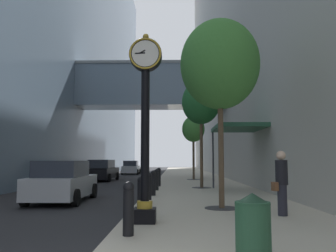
{
  "coord_description": "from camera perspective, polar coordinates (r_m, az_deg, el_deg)",
  "views": [
    {
      "loc": [
        1.39,
        -3.69,
        1.67
      ],
      "look_at": [
        0.88,
        22.2,
        4.24
      ],
      "focal_mm": 37.03,
      "sensor_mm": 36.0,
      "label": 1
    }
  ],
  "objects": [
    {
      "name": "street_tree_near",
      "position": [
        11.83,
        8.51,
        9.92
      ],
      "size": [
        2.62,
        2.62,
        6.23
      ],
      "color": "#333335",
      "rests_on": "sidewalk_right"
    },
    {
      "name": "storefront_awning",
      "position": [
        18.17,
        11.31,
        -0.47
      ],
      "size": [
        2.4,
        3.6,
        3.3
      ],
      "color": "#235138",
      "rests_on": "sidewalk_right"
    },
    {
      "name": "pedestrian_walking",
      "position": [
        10.3,
        18.18,
        -8.58
      ],
      "size": [
        0.5,
        0.42,
        1.8
      ],
      "color": "#23232D",
      "rests_on": "sidewalk_right"
    },
    {
      "name": "building_block_left",
      "position": [
        39.34,
        -19.18,
        18.18
      ],
      "size": [
        22.28,
        80.0,
        34.86
      ],
      "color": "slate",
      "rests_on": "ground"
    },
    {
      "name": "bollard_nearest",
      "position": [
        7.35,
        -6.52,
        -13.12
      ],
      "size": [
        0.24,
        0.24,
        1.1
      ],
      "color": "black",
      "rests_on": "sidewalk_right"
    },
    {
      "name": "bollard_fifth",
      "position": [
        18.09,
        -1.92,
        -8.7
      ],
      "size": [
        0.24,
        0.24,
        1.1
      ],
      "color": "black",
      "rests_on": "sidewalk_right"
    },
    {
      "name": "sidewalk_right",
      "position": [
        33.77,
        3.77,
        -8.37
      ],
      "size": [
        5.84,
        80.0,
        0.14
      ],
      "primitive_type": "cube",
      "color": "#BCB29E",
      "rests_on": "ground"
    },
    {
      "name": "bollard_second",
      "position": [
        10.02,
        -4.43,
        -11.14
      ],
      "size": [
        0.24,
        0.24,
        1.1
      ],
      "color": "black",
      "rests_on": "sidewalk_right"
    },
    {
      "name": "ground_plane",
      "position": [
        30.77,
        -1.47,
        -8.78
      ],
      "size": [
        110.0,
        110.0,
        0.0
      ],
      "primitive_type": "plane",
      "color": "#262628",
      "rests_on": "ground"
    },
    {
      "name": "bollard_sixth",
      "position": [
        20.79,
        -1.52,
        -8.3
      ],
      "size": [
        0.24,
        0.24,
        1.1
      ],
      "color": "black",
      "rests_on": "sidewalk_right"
    },
    {
      "name": "car_white_far",
      "position": [
        42.18,
        -6.1,
        -6.83
      ],
      "size": [
        2.07,
        4.56,
        1.62
      ],
      "color": "silver",
      "rests_on": "ground"
    },
    {
      "name": "car_silver_near",
      "position": [
        14.84,
        -16.93,
        -8.78
      ],
      "size": [
        2.12,
        4.42,
        1.65
      ],
      "color": "#B7BABF",
      "rests_on": "ground"
    },
    {
      "name": "street_clock",
      "position": [
        8.81,
        -3.77,
        1.62
      ],
      "size": [
        0.84,
        0.55,
        4.82
      ],
      "color": "black",
      "rests_on": "sidewalk_right"
    },
    {
      "name": "street_tree_mid_far",
      "position": [
        28.06,
        4.2,
        -0.59
      ],
      "size": [
        1.83,
        1.83,
        5.11
      ],
      "color": "#333335",
      "rests_on": "sidewalk_right"
    },
    {
      "name": "car_black_mid",
      "position": [
        29.01,
        -10.79,
        -7.23
      ],
      "size": [
        2.19,
        4.72,
        1.72
      ],
      "color": "black",
      "rests_on": "ground"
    },
    {
      "name": "street_tree_mid_near",
      "position": [
        19.93,
        5.45,
        3.8
      ],
      "size": [
        2.19,
        2.19,
        6.1
      ],
      "color": "#333335",
      "rests_on": "sidewalk_right"
    },
    {
      "name": "trash_bin",
      "position": [
        5.47,
        13.82,
        -15.99
      ],
      "size": [
        0.53,
        0.53,
        1.05
      ],
      "color": "#234C33",
      "rests_on": "sidewalk_right"
    },
    {
      "name": "bollard_third",
      "position": [
        12.71,
        -3.23,
        -9.98
      ],
      "size": [
        0.24,
        0.24,
        1.1
      ],
      "color": "black",
      "rests_on": "sidewalk_right"
    },
    {
      "name": "bollard_fourth",
      "position": [
        15.4,
        -2.46,
        -9.23
      ],
      "size": [
        0.24,
        0.24,
        1.1
      ],
      "color": "black",
      "rests_on": "sidewalk_right"
    }
  ]
}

